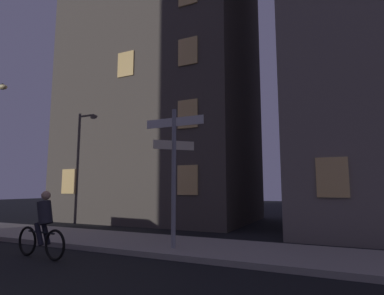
# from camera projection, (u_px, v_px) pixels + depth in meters

# --- Properties ---
(sidewalk_kerb) EXTENTS (40.00, 2.64, 0.14)m
(sidewalk_kerb) POSITION_uv_depth(u_px,v_px,m) (174.00, 246.00, 8.69)
(sidewalk_kerb) COLOR gray
(sidewalk_kerb) RESTS_ON ground_plane
(signpost) EXTENTS (1.74, 0.83, 3.68)m
(signpost) POSITION_uv_depth(u_px,v_px,m) (174.00, 164.00, 8.34)
(signpost) COLOR gray
(signpost) RESTS_ON sidewalk_kerb
(cyclist) EXTENTS (1.82, 0.37, 1.61)m
(cyclist) POSITION_uv_depth(u_px,v_px,m) (43.00, 227.00, 7.55)
(cyclist) COLOR black
(cyclist) RESTS_ON ground_plane
(building_left_block) EXTENTS (9.73, 6.57, 16.64)m
(building_left_block) POSITION_uv_depth(u_px,v_px,m) (162.00, 70.00, 17.62)
(building_left_block) COLOR #4C443D
(building_left_block) RESTS_ON ground_plane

